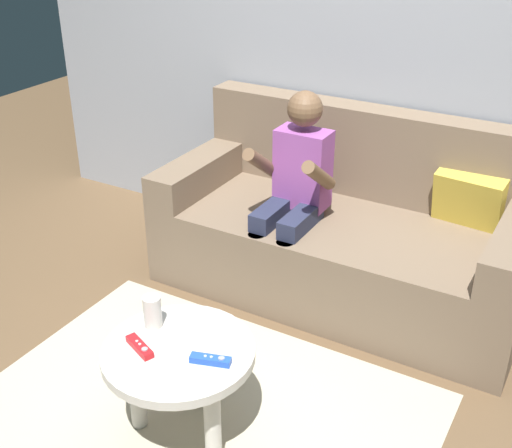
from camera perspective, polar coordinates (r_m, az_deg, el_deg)
ground_plane at (r=2.69m, az=-3.79°, el=-15.27°), size 8.11×8.11×0.00m
wall_back at (r=3.32m, az=9.95°, el=17.14°), size 4.06×0.05×2.50m
couch at (r=3.25m, az=7.90°, el=-0.80°), size 1.76×0.80×0.86m
person_seated_on_couch at (r=3.05m, az=3.29°, el=3.11°), size 0.35×0.43×1.00m
coffee_table at (r=2.38m, az=-6.57°, el=-11.93°), size 0.54×0.54×0.39m
area_rug at (r=2.59m, az=-6.27°, el=-17.41°), size 1.72×1.43×0.01m
game_remote_red_near_edge at (r=2.34m, az=-10.06°, el=-10.43°), size 0.14×0.09×0.03m
game_remote_blue_center at (r=2.26m, az=-3.96°, el=-11.67°), size 0.14×0.08×0.03m
soda_can at (r=2.42m, az=-8.96°, el=-7.51°), size 0.07×0.07×0.12m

